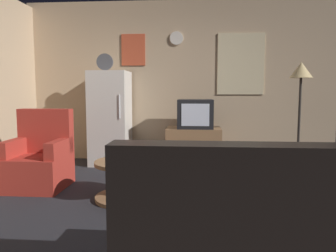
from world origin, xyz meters
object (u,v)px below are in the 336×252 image
mug_ceramic_white (148,158)px  couch (262,239)px  fridge (110,118)px  mug_ceramic_tan (121,158)px  crt_tv (195,114)px  tv_stand (194,147)px  armchair (40,160)px  coffee_table (128,180)px  remote_control (132,159)px  book_stack (240,166)px  standing_lamp (301,79)px  wine_glass (136,153)px

mug_ceramic_white → couch: size_ratio=0.05×
fridge → mug_ceramic_tan: size_ratio=19.67×
fridge → crt_tv: (1.37, -0.12, 0.08)m
couch → fridge: bearing=118.0°
tv_stand → armchair: (-1.90, -1.24, 0.03)m
coffee_table → remote_control: size_ratio=4.80×
armchair → couch: size_ratio=0.56×
coffee_table → remote_control: 0.24m
couch → book_stack: bearing=84.9°
mug_ceramic_white → armchair: (-1.42, 0.40, -0.14)m
remote_control → armchair: bearing=154.3°
book_stack → standing_lamp: bearing=-6.7°
tv_stand → crt_tv: size_ratio=1.56×
mug_ceramic_white → mug_ceramic_tan: size_ratio=1.00×
crt_tv → wine_glass: (-0.65, -1.56, -0.33)m
couch → book_stack: 3.03m
fridge → tv_stand: size_ratio=2.11×
standing_lamp → armchair: size_ratio=1.66×
crt_tv → remote_control: size_ratio=3.60×
crt_tv → wine_glass: crt_tv is taller
tv_stand → coffee_table: (-0.71, -1.62, -0.09)m
coffee_table → book_stack: size_ratio=3.35×
fridge → mug_ceramic_tan: fridge is taller
couch → book_stack: (0.27, 3.01, -0.24)m
mug_ceramic_white → armchair: size_ratio=0.09×
remote_control → couch: 1.99m
tv_stand → remote_control: size_ratio=5.60×
crt_tv → wine_glass: size_ratio=3.60×
standing_lamp → wine_glass: bearing=-149.2°
mug_ceramic_white → book_stack: (1.17, 1.45, -0.40)m
fridge → crt_tv: bearing=-5.2°
fridge → coffee_table: (0.64, -1.75, -0.54)m
standing_lamp → couch: 3.28m
tv_stand → crt_tv: crt_tv is taller
coffee_table → armchair: bearing=162.1°
fridge → armchair: size_ratio=1.84×
coffee_table → remote_control: (0.03, 0.07, 0.23)m
mug_ceramic_tan → armchair: (-1.14, 0.47, -0.14)m
wine_glass → armchair: (-1.27, 0.32, -0.17)m
wine_glass → mug_ceramic_white: bearing=-29.0°
tv_stand → fridge: bearing=174.7°
mug_ceramic_white → armchair: armchair is taller
remote_control → crt_tv: bearing=54.5°
wine_glass → tv_stand: bearing=68.0°
mug_ceramic_tan → remote_control: mug_ceramic_tan is taller
standing_lamp → mug_ceramic_white: 2.55m
coffee_table → couch: couch is taller
mug_ceramic_tan → couch: size_ratio=0.05×
mug_ceramic_tan → book_stack: size_ratio=0.42×
tv_stand → standing_lamp: bearing=-11.0°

